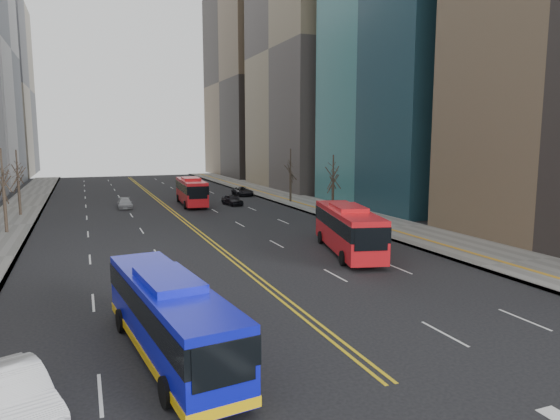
# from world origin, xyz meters

# --- Properties ---
(sidewalk_right) EXTENTS (7.00, 130.00, 0.15)m
(sidewalk_right) POSITION_xyz_m (17.50, 45.00, 0.07)
(sidewalk_right) COLOR slate
(sidewalk_right) RESTS_ON ground
(sidewalk_left) EXTENTS (5.00, 130.00, 0.15)m
(sidewalk_left) POSITION_xyz_m (-16.50, 45.00, 0.07)
(sidewalk_left) COLOR slate
(sidewalk_left) RESTS_ON ground
(centerline) EXTENTS (0.55, 100.00, 0.01)m
(centerline) POSITION_xyz_m (0.00, 55.00, 0.01)
(centerline) COLOR gold
(centerline) RESTS_ON ground
(office_towers) EXTENTS (83.00, 134.00, 58.00)m
(office_towers) POSITION_xyz_m (0.12, 68.51, 23.92)
(office_towers) COLOR gray
(office_towers) RESTS_ON ground
(street_trees) EXTENTS (35.20, 47.20, 7.60)m
(street_trees) POSITION_xyz_m (-7.18, 34.55, 4.87)
(street_trees) COLOR #2C221B
(street_trees) RESTS_ON ground
(blue_bus) EXTENTS (3.68, 11.25, 3.24)m
(blue_bus) POSITION_xyz_m (-6.67, 10.04, 1.70)
(blue_bus) COLOR #0D12C7
(blue_bus) RESTS_ON ground
(red_bus_near) EXTENTS (5.28, 11.45, 3.54)m
(red_bus_near) POSITION_xyz_m (8.42, 23.12, 1.97)
(red_bus_near) COLOR red
(red_bus_near) RESTS_ON ground
(red_bus_far) EXTENTS (3.28, 11.23, 3.52)m
(red_bus_far) POSITION_xyz_m (3.26, 54.26, 1.96)
(red_bus_far) COLOR red
(red_bus_far) RESTS_ON ground
(car_white) EXTENTS (3.24, 5.03, 1.56)m
(car_white) POSITION_xyz_m (-11.67, 7.34, 0.78)
(car_white) COLOR white
(car_white) RESTS_ON ground
(car_dark_mid) EXTENTS (2.20, 4.18, 1.36)m
(car_dark_mid) POSITION_xyz_m (8.07, 52.25, 0.68)
(car_dark_mid) COLOR black
(car_dark_mid) RESTS_ON ground
(car_silver) EXTENTS (1.79, 4.12, 1.18)m
(car_silver) POSITION_xyz_m (-4.86, 54.30, 0.59)
(car_silver) COLOR gray
(car_silver) RESTS_ON ground
(car_dark_far) EXTENTS (2.38, 4.77, 1.30)m
(car_dark_far) POSITION_xyz_m (12.50, 62.01, 0.65)
(car_dark_far) COLOR black
(car_dark_far) RESTS_ON ground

